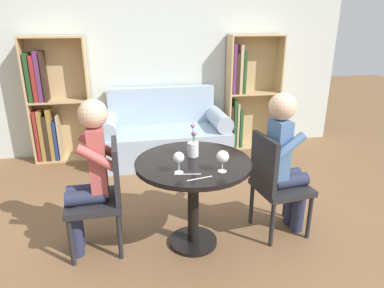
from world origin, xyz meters
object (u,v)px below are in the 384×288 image
Objects in this scene: person_right at (285,159)px; chair_left at (103,193)px; bookshelf_right at (245,94)px; flower_vase at (193,147)px; wine_glass_right at (223,157)px; couch at (165,136)px; person_left at (89,173)px; wine_glass_left at (179,158)px; bookshelf_left at (52,107)px; chair_right at (275,181)px.

chair_left is at bearing 81.19° from person_right.
flower_vase is at bearing -119.37° from bookshelf_right.
wine_glass_right is at bearing 67.95° from chair_left.
person_right is 0.71m from wine_glass_right.
flower_vase is (0.02, -1.82, 0.51)m from couch.
person_right reaches higher than wine_glass_right.
wine_glass_right is at bearing 106.87° from person_right.
couch is 1.33× the size of person_left.
bookshelf_right reaches higher than person_right.
wine_glass_left is at bearing 61.58° from chair_left.
chair_left is at bearing -71.30° from bookshelf_left.
bookshelf_right is at bearing -19.76° from chair_right.
flower_vase is at bearing 61.13° from wine_glass_left.
bookshelf_left is 1.77× the size of chair_left.
person_left is (-1.50, 0.06, 0.18)m from chair_right.
wine_glass_right is at bearing 69.90° from person_left.
flower_vase is (0.72, 0.01, 0.33)m from chair_left.
couch is 2.03m from chair_right.
flower_vase reaches higher than couch.
chair_right is 0.76m from flower_vase.
person_right is 0.79m from flower_vase.
flower_vase is at bearing 78.84° from person_right.
chair_right is at bearing 94.84° from person_right.
person_left reaches higher than wine_glass_right.
bookshelf_left is at bearing 124.49° from flower_vase.
flower_vase reaches higher than wine_glass_right.
wine_glass_left is at bearing -119.31° from bookshelf_right.
bookshelf_right reaches higher than chair_right.
wine_glass_right is (-0.54, -0.26, 0.36)m from chair_right.
flower_vase is at bearing 89.32° from person_left.
wine_glass_left is (-1.34, -2.38, 0.08)m from bookshelf_right.
person_right is 0.98m from wine_glass_left.
bookshelf_left is 2.70m from wine_glass_left.
flower_vase is (0.16, 0.29, -0.03)m from wine_glass_left.
chair_left is at bearing 153.18° from wine_glass_left.
wine_glass_left is at bearing -118.87° from flower_vase.
bookshelf_right is 5.92× the size of flower_vase.
bookshelf_left is at bearing 169.38° from couch.
person_left is 4.63× the size of flower_vase.
couch is 1.49m from bookshelf_left.
bookshelf_left is at bearing 37.46° from chair_right.
bookshelf_left is at bearing 118.12° from wine_glass_left.
chair_right is at bearing 85.76° from chair_left.
person_left is (-1.99, -2.10, -0.10)m from bookshelf_right.
couch is 2.07m from person_right.
bookshelf_right is (1.20, 0.27, 0.46)m from couch.
chair_left is (0.71, -2.09, -0.22)m from bookshelf_left.
chair_right is 3.36× the size of flower_vase.
couch is 1.04× the size of bookshelf_left.
chair_left is 0.73× the size of person_left.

